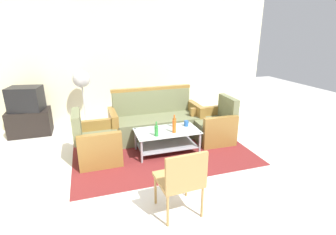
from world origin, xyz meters
TOP-DOWN VIEW (x-y plane):
  - ground_plane at (0.00, 0.00)m, footprint 14.00×14.00m
  - wall_back at (0.00, 3.06)m, footprint 6.52×0.12m
  - rug at (-0.09, 0.99)m, footprint 3.03×2.10m
  - couch at (-0.01, 1.64)m, footprint 1.81×0.76m
  - armchair_left at (-1.20, 0.97)m, footprint 0.70×0.76m
  - armchair_right at (1.01, 1.11)m, footprint 0.72×0.78m
  - coffee_table at (-0.01, 0.90)m, footprint 1.10×0.60m
  - bottle_orange at (0.08, 0.78)m, footprint 0.06×0.06m
  - bottle_brown at (0.17, 1.03)m, footprint 0.06×0.06m
  - bottle_green at (-0.25, 0.72)m, footprint 0.07×0.07m
  - cup at (0.39, 1.00)m, footprint 0.08×0.08m
  - tv_stand at (-2.45, 2.55)m, footprint 0.80×0.50m
  - television at (-2.45, 2.55)m, footprint 0.67×0.55m
  - pedestal_fan at (-1.35, 2.60)m, footprint 0.36×0.36m
  - wicker_chair at (-0.35, -0.70)m, footprint 0.51×0.51m

SIDE VIEW (x-z plane):
  - ground_plane at x=0.00m, z-range 0.00..0.00m
  - rug at x=-0.09m, z-range 0.00..0.01m
  - tv_stand at x=-2.45m, z-range 0.00..0.52m
  - coffee_table at x=-0.01m, z-range 0.07..0.47m
  - armchair_left at x=-1.20m, z-range -0.14..0.71m
  - armchair_right at x=1.01m, z-range -0.14..0.71m
  - couch at x=-0.01m, z-range -0.16..0.80m
  - cup at x=0.39m, z-range 0.41..0.51m
  - wicker_chair at x=-0.35m, z-range 0.07..0.91m
  - bottle_brown at x=0.17m, z-range 0.38..0.61m
  - bottle_green at x=-0.25m, z-range 0.38..0.63m
  - bottle_orange at x=0.08m, z-range 0.37..0.69m
  - television at x=-2.45m, z-range 0.52..1.00m
  - pedestal_fan at x=-1.35m, z-range 0.38..1.65m
  - wall_back at x=0.00m, z-range 0.00..2.80m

